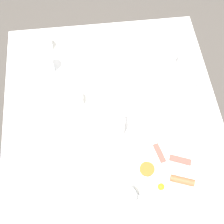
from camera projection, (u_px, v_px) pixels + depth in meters
ground_plane at (112, 168)px, 2.13m from camera, size 8.00×8.00×0.00m
table at (112, 121)px, 1.51m from camera, size 1.01×1.15×0.77m
breakfast_plate at (166, 171)px, 1.31m from camera, size 0.30×0.30×0.04m
teapot_near at (110, 125)px, 1.37m from camera, size 0.19×0.13×0.11m
teapot_far at (164, 56)px, 1.56m from camera, size 0.13×0.21×0.11m
teacup_with_saucer_left at (45, 45)px, 1.62m from camera, size 0.14×0.14×0.07m
teacup_with_saucer_right at (75, 100)px, 1.46m from camera, size 0.14×0.14×0.07m
water_glass_tall at (126, 199)px, 1.21m from camera, size 0.07×0.07×0.11m
water_glass_short at (188, 84)px, 1.45m from camera, size 0.07×0.07×0.13m
wine_glass_spare at (46, 63)px, 1.52m from camera, size 0.07×0.07×0.13m
napkin_folded at (38, 124)px, 1.42m from camera, size 0.15×0.10×0.01m
fork_by_plate at (89, 63)px, 1.59m from camera, size 0.16×0.11×0.00m
knife_by_plate at (51, 218)px, 1.23m from camera, size 0.03×0.22×0.00m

